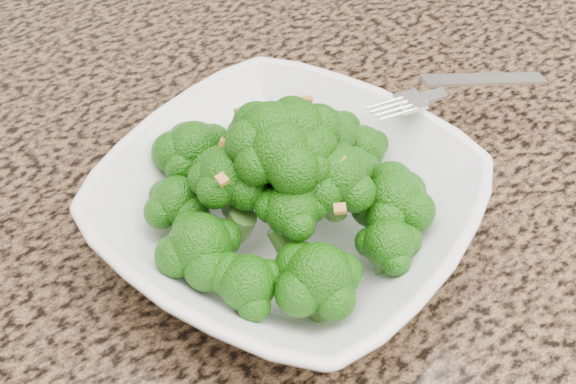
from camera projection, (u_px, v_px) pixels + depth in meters
granite_counter at (312, 162)px, 0.62m from camera, size 1.64×1.04×0.03m
bowl at (288, 210)px, 0.51m from camera, size 0.32×0.32×0.06m
broccoli_pile at (288, 138)px, 0.47m from camera, size 0.22×0.22×0.08m
garlic_topping at (288, 88)px, 0.44m from camera, size 0.13×0.13×0.01m
fork at (435, 95)px, 0.55m from camera, size 0.19×0.08×0.01m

